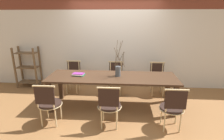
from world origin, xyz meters
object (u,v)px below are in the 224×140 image
shelving_rack (28,67)px  book_stack (79,74)px  chair_near_center (173,107)px  chair_far_center (157,78)px  vase_centerpiece (118,70)px  dining_table (112,80)px

shelving_rack → book_stack: bearing=-30.5°
chair_near_center → book_stack: size_ratio=3.10×
chair_near_center → chair_far_center: bearing=89.9°
chair_far_center → vase_centerpiece: vase_centerpiece is taller
chair_far_center → book_stack: chair_far_center is taller
dining_table → vase_centerpiece: vase_centerpiece is taller
book_stack → shelving_rack: shelving_rack is taller
dining_table → book_stack: book_stack is taller
dining_table → chair_near_center: 1.42m
dining_table → chair_near_center: bearing=-34.5°
dining_table → chair_far_center: size_ratio=3.32×
book_stack → shelving_rack: bearing=149.5°
vase_centerpiece → book_stack: bearing=-179.3°
vase_centerpiece → book_stack: vase_centerpiece is taller
vase_centerpiece → book_stack: (-0.90, -0.01, -0.11)m
chair_near_center → shelving_rack: shelving_rack is taller
book_stack → dining_table: bearing=-1.4°
dining_table → shelving_rack: 2.82m
vase_centerpiece → shelving_rack: (-2.73, 1.07, -0.29)m
chair_far_center → book_stack: 2.11m
dining_table → shelving_rack: size_ratio=2.40×
dining_table → chair_near_center: size_ratio=3.32×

